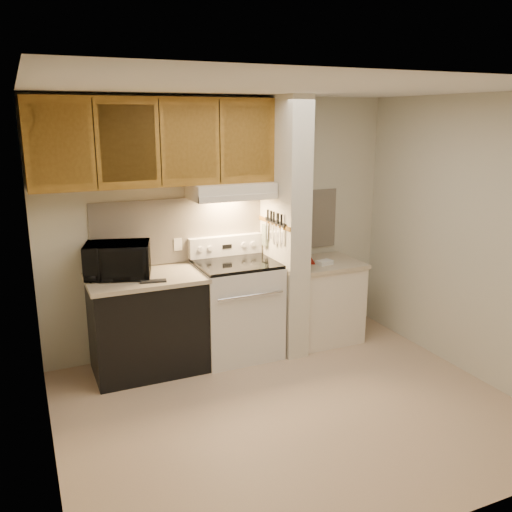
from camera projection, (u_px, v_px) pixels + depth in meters
floor at (290, 408)px, 4.41m from camera, size 3.60×3.60×0.00m
ceiling at (296, 88)px, 3.78m from camera, size 3.60×3.60×0.00m
wall_back at (223, 225)px, 5.42m from camera, size 3.60×2.50×0.02m
wall_left at (38, 290)px, 3.39m from camera, size 0.02×3.00×2.50m
wall_right at (472, 239)px, 4.80m from camera, size 0.02×3.00×2.50m
backsplash at (224, 227)px, 5.42m from camera, size 2.60×0.02×0.63m
range_body at (237, 310)px, 5.32m from camera, size 0.76×0.65×0.92m
oven_window at (249, 317)px, 5.03m from camera, size 0.50×0.01×0.30m
oven_handle at (251, 296)px, 4.94m from camera, size 0.65×0.02×0.02m
cooktop at (236, 264)px, 5.20m from camera, size 0.74×0.64×0.03m
range_backguard at (226, 246)px, 5.42m from camera, size 0.76×0.08×0.20m
range_display at (227, 247)px, 5.38m from camera, size 0.10×0.01×0.04m
range_knob_left_outer at (200, 249)px, 5.27m from camera, size 0.05×0.02×0.05m
range_knob_left_inner at (210, 248)px, 5.31m from camera, size 0.05×0.02×0.05m
range_knob_right_inner at (244, 245)px, 5.45m from camera, size 0.05×0.02×0.05m
range_knob_right_outer at (253, 244)px, 5.49m from camera, size 0.05×0.02×0.05m
dishwasher_front at (148, 326)px, 4.99m from camera, size 1.00×0.63×0.87m
left_countertop at (145, 278)px, 4.87m from camera, size 1.04×0.67×0.04m
spoon_rest at (153, 281)px, 4.70m from camera, size 0.24×0.11×0.02m
teal_jar at (101, 269)px, 4.91m from camera, size 0.10×0.10×0.11m
outlet at (178, 244)px, 5.25m from camera, size 0.08×0.01×0.12m
microwave at (118, 260)px, 4.81m from camera, size 0.64×0.52×0.31m
partition_pillar at (284, 227)px, 5.31m from camera, size 0.22×0.70×2.50m
pillar_trim at (274, 223)px, 5.26m from camera, size 0.01×0.70×0.04m
knife_strip at (275, 222)px, 5.21m from camera, size 0.02×0.42×0.04m
knife_blade_a at (282, 236)px, 5.08m from camera, size 0.01×0.03×0.16m
knife_handle_a at (281, 220)px, 5.05m from camera, size 0.02×0.02×0.10m
knife_blade_b at (278, 235)px, 5.15m from camera, size 0.01×0.04×0.18m
knife_handle_b at (278, 218)px, 5.12m from camera, size 0.02×0.02×0.10m
knife_blade_c at (275, 234)px, 5.22m from camera, size 0.01×0.04×0.20m
knife_handle_c at (274, 217)px, 5.20m from camera, size 0.02×0.02×0.10m
knife_blade_d at (271, 231)px, 5.29m from camera, size 0.01×0.04×0.16m
knife_handle_d at (271, 216)px, 5.25m from camera, size 0.02×0.02×0.10m
knife_blade_e at (267, 230)px, 5.38m from camera, size 0.01×0.04×0.18m
knife_handle_e at (268, 215)px, 5.32m from camera, size 0.02×0.02×0.10m
oven_mitt at (265, 235)px, 5.44m from camera, size 0.03×0.09×0.22m
right_cab_base at (322, 302)px, 5.71m from camera, size 0.70×0.60×0.81m
right_countertop at (323, 263)px, 5.60m from camera, size 0.74×0.64×0.04m
red_folder at (304, 261)px, 5.61m from camera, size 0.28×0.32×0.01m
white_box at (324, 262)px, 5.48m from camera, size 0.18×0.13×0.04m
range_hood at (231, 190)px, 5.14m from camera, size 0.78×0.44×0.15m
hood_lip at (239, 198)px, 4.96m from camera, size 0.78×0.04×0.06m
upper_cabinets at (156, 142)px, 4.79m from camera, size 2.18×0.33×0.77m
cab_door_a at (60, 145)px, 4.33m from camera, size 0.46×0.01×0.63m
cab_gap_a at (95, 144)px, 4.43m from camera, size 0.01×0.01×0.73m
cab_door_b at (128, 143)px, 4.54m from camera, size 0.46×0.01×0.63m
cab_gap_b at (160, 143)px, 4.65m from camera, size 0.01×0.01×0.73m
cab_door_c at (191, 142)px, 4.76m from camera, size 0.46×0.01×0.63m
cab_gap_c at (220, 142)px, 4.86m from camera, size 0.01×0.01×0.73m
cab_door_d at (248, 141)px, 4.97m from camera, size 0.46×0.01×0.63m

